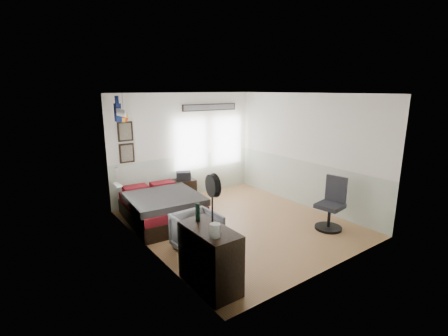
{
  "coord_description": "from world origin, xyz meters",
  "views": [
    {
      "loc": [
        -4.02,
        -5.03,
        2.78
      ],
      "look_at": [
        -0.1,
        0.4,
        1.15
      ],
      "focal_mm": 26.0,
      "sensor_mm": 36.0,
      "label": 1
    }
  ],
  "objects_px": {
    "bed": "(162,207)",
    "nightstand": "(184,190)",
    "armchair": "(197,232)",
    "task_chair": "(331,208)",
    "dresser": "(210,258)"
  },
  "relations": [
    {
      "from": "armchair",
      "to": "task_chair",
      "type": "height_order",
      "value": "task_chair"
    },
    {
      "from": "armchair",
      "to": "nightstand",
      "type": "height_order",
      "value": "armchair"
    },
    {
      "from": "dresser",
      "to": "bed",
      "type": "bearing_deg",
      "value": 79.52
    },
    {
      "from": "bed",
      "to": "task_chair",
      "type": "relative_size",
      "value": 1.92
    },
    {
      "from": "nightstand",
      "to": "task_chair",
      "type": "xyz_separation_m",
      "value": [
        1.57,
        -3.29,
        0.17
      ]
    },
    {
      "from": "nightstand",
      "to": "task_chair",
      "type": "distance_m",
      "value": 3.65
    },
    {
      "from": "armchair",
      "to": "nightstand",
      "type": "distance_m",
      "value": 2.74
    },
    {
      "from": "armchair",
      "to": "dresser",
      "type": "bearing_deg",
      "value": -112.82
    },
    {
      "from": "dresser",
      "to": "armchair",
      "type": "distance_m",
      "value": 1.11
    },
    {
      "from": "dresser",
      "to": "task_chair",
      "type": "xyz_separation_m",
      "value": [
        3.1,
        0.24,
        -0.01
      ]
    },
    {
      "from": "bed",
      "to": "armchair",
      "type": "relative_size",
      "value": 2.79
    },
    {
      "from": "armchair",
      "to": "task_chair",
      "type": "distance_m",
      "value": 2.81
    },
    {
      "from": "armchair",
      "to": "nightstand",
      "type": "bearing_deg",
      "value": 64.69
    },
    {
      "from": "bed",
      "to": "nightstand",
      "type": "height_order",
      "value": "bed"
    },
    {
      "from": "dresser",
      "to": "nightstand",
      "type": "relative_size",
      "value": 1.85
    }
  ]
}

